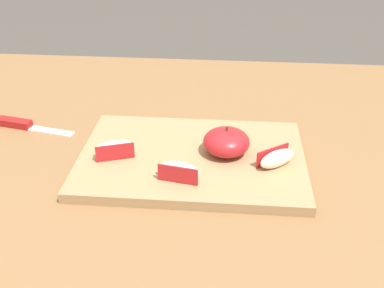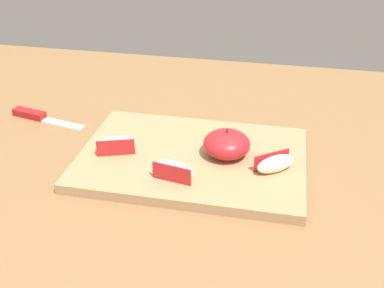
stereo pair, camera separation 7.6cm
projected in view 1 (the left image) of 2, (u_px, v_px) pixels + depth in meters
dining_table at (185, 203)px, 0.84m from camera, size 1.38×0.97×0.76m
cutting_board at (192, 159)px, 0.78m from camera, size 0.37×0.26×0.02m
apple_half_skin_up at (226, 143)px, 0.76m from camera, size 0.08×0.08×0.05m
apple_wedge_middle at (177, 171)px, 0.70m from camera, size 0.07×0.03×0.03m
apple_wedge_front at (277, 158)px, 0.73m from camera, size 0.07×0.06×0.03m
apple_wedge_right at (114, 149)px, 0.76m from camera, size 0.07×0.04×0.03m
paring_knife at (20, 124)px, 0.89m from camera, size 0.16×0.05×0.01m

